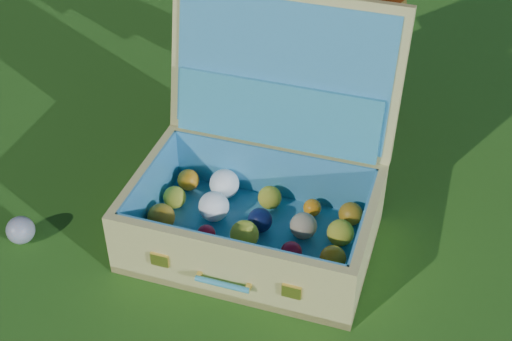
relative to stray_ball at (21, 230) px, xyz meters
name	(u,v)px	position (x,y,z in m)	size (l,w,h in m)	color
ground	(192,239)	(0.47, 0.07, -0.04)	(60.00, 60.00, 0.00)	#215114
stray_ball	(21,230)	(0.00, 0.00, 0.00)	(0.08, 0.08, 0.08)	teal
suitcase	(260,177)	(0.65, 0.16, 0.13)	(0.74, 0.68, 0.62)	#D4C872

